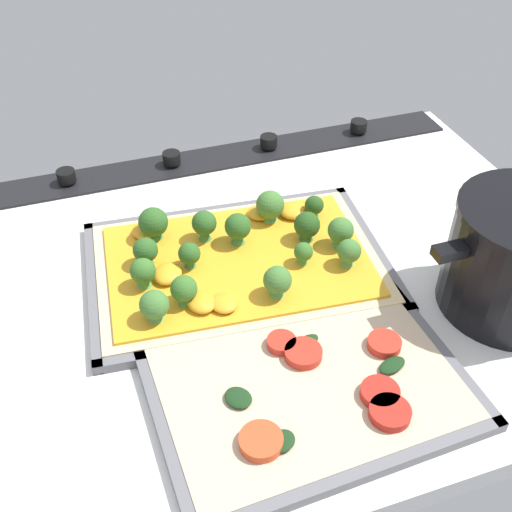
{
  "coord_description": "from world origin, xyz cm",
  "views": [
    {
      "loc": [
        22.51,
        55.48,
        53.33
      ],
      "look_at": [
        4.18,
        0.96,
        4.53
      ],
      "focal_mm": 43.77,
      "sensor_mm": 36.0,
      "label": 1
    }
  ],
  "objects_px": {
    "broccoli_pizza": "(236,256)",
    "baking_tray_back": "(305,382)",
    "baking_tray_front": "(238,268)",
    "veggie_pizza_back": "(309,379)"
  },
  "relations": [
    {
      "from": "baking_tray_front",
      "to": "veggie_pizza_back",
      "type": "xyz_separation_m",
      "value": [
        -0.02,
        0.2,
        0.01
      ]
    },
    {
      "from": "baking_tray_back",
      "to": "baking_tray_front",
      "type": "bearing_deg",
      "value": -86.22
    },
    {
      "from": "baking_tray_front",
      "to": "broccoli_pizza",
      "type": "relative_size",
      "value": 1.07
    },
    {
      "from": "baking_tray_back",
      "to": "veggie_pizza_back",
      "type": "xyz_separation_m",
      "value": [
        -0.0,
        0.0,
        0.01
      ]
    },
    {
      "from": "baking_tray_front",
      "to": "baking_tray_back",
      "type": "relative_size",
      "value": 1.19
    },
    {
      "from": "broccoli_pizza",
      "to": "baking_tray_back",
      "type": "height_order",
      "value": "broccoli_pizza"
    },
    {
      "from": "baking_tray_front",
      "to": "veggie_pizza_back",
      "type": "relative_size",
      "value": 1.29
    },
    {
      "from": "baking_tray_front",
      "to": "broccoli_pizza",
      "type": "xyz_separation_m",
      "value": [
        0.0,
        -0.0,
        0.02
      ]
    },
    {
      "from": "broccoli_pizza",
      "to": "veggie_pizza_back",
      "type": "distance_m",
      "value": 0.2
    },
    {
      "from": "broccoli_pizza",
      "to": "baking_tray_back",
      "type": "relative_size",
      "value": 1.11
    }
  ]
}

